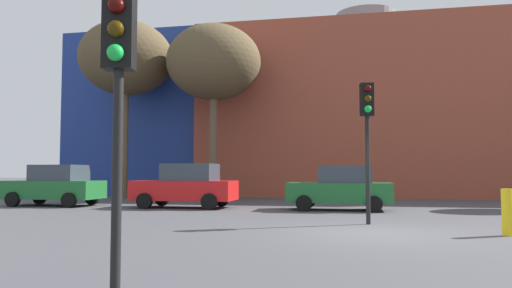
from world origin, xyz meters
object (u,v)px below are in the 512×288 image
parked_car_1 (186,186)px  bollard_yellow_0 (507,212)px  traffic_light_island (367,120)px  bare_tree_0 (214,63)px  parked_car_2 (341,188)px  traffic_light_near_left (118,71)px  parked_car_0 (55,185)px  bare_tree_2 (126,59)px

parked_car_1 → bollard_yellow_0: size_ratio=3.88×
traffic_light_island → bare_tree_0: 13.46m
traffic_light_island → bollard_yellow_0: bearing=49.0°
parked_car_1 → parked_car_2: bearing=180.0°
traffic_light_near_left → traffic_light_island: (3.11, 8.26, 0.24)m
bollard_yellow_0 → parked_car_1: bearing=146.1°
parked_car_0 → parked_car_1: 5.79m
parked_car_0 → traffic_light_island: size_ratio=1.03×
traffic_light_island → bare_tree_0: (-7.43, 10.39, 4.24)m
parked_car_0 → bare_tree_2: bare_tree_2 is taller
traffic_light_island → bare_tree_0: bare_tree_0 is taller
traffic_light_near_left → parked_car_2: bearing=159.9°
parked_car_0 → parked_car_2: 11.85m
parked_car_0 → parked_car_2: size_ratio=1.04×
traffic_light_near_left → bollard_yellow_0: (6.06, 6.44, -2.08)m
parked_car_1 → parked_car_0: bearing=0.0°
parked_car_2 → parked_car_0: bearing=0.0°
parked_car_2 → bare_tree_0: 10.65m
bare_tree_0 → bare_tree_2: (-5.22, 0.58, 0.62)m
parked_car_2 → traffic_light_near_left: traffic_light_near_left is taller
bare_tree_0 → parked_car_2: bearing=-40.2°
traffic_light_island → bare_tree_2: size_ratio=0.39×
parked_car_0 → bare_tree_0: bare_tree_0 is taller
parked_car_2 → traffic_light_near_left: (-2.26, -13.07, 1.77)m
bare_tree_2 → traffic_light_island: bearing=-40.9°
bare_tree_2 → bollard_yellow_0: size_ratio=9.42×
parked_car_0 → parked_car_1: bearing=-180.0°
traffic_light_near_left → bare_tree_0: bearing=-177.2°
bare_tree_0 → bare_tree_2: bearing=173.6°
parked_car_0 → parked_car_1: parked_car_1 is taller
parked_car_0 → parked_car_2: bearing=-180.0°
traffic_light_near_left → bare_tree_0: size_ratio=0.39×
bare_tree_2 → bare_tree_0: bearing=-6.4°
parked_car_1 → traffic_light_island: 8.65m
parked_car_1 → bare_tree_2: 10.84m
bare_tree_0 → bare_tree_2: size_ratio=0.93×
parked_car_0 → bare_tree_2: 9.20m
parked_car_2 → bare_tree_0: (-6.58, 5.57, 6.26)m
bollard_yellow_0 → bare_tree_2: bearing=140.7°
parked_car_1 → bollard_yellow_0: (9.86, -6.63, -0.35)m
traffic_light_island → bare_tree_2: bare_tree_2 is taller
traffic_light_island → bare_tree_2: 17.43m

